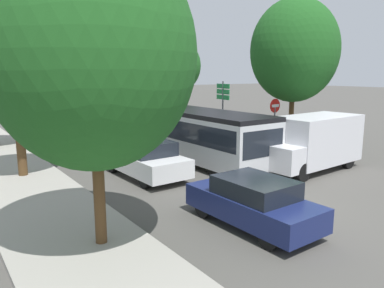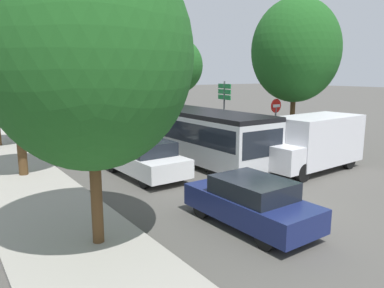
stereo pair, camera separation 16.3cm
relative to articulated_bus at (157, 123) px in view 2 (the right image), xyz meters
The scene contains 17 objects.
ground_plane 10.42m from the articulated_bus, 98.77° to the right, with size 200.00×200.00×0.00m, color #4F4C47.
articulated_bus is the anchor object (origin of this frame).
city_bus_rear 27.11m from the articulated_bus, 97.16° to the left, with size 3.27×11.82×2.52m.
queued_car_navy 11.37m from the articulated_bus, 106.75° to the right, with size 1.73×3.91×1.35m.
queued_car_white 5.88m from the articulated_bus, 124.54° to the right, with size 1.92×4.33×1.49m.
queued_car_graphite 3.72m from the articulated_bus, 157.91° to the left, with size 1.85×4.18×1.44m.
queued_car_red 7.70m from the articulated_bus, 114.83° to the left, with size 1.89×4.28×1.47m.
queued_car_blue 13.56m from the articulated_bus, 103.95° to the left, with size 1.89×4.27×1.47m.
white_van 8.54m from the articulated_bus, 68.85° to the right, with size 5.10×2.22×2.31m.
traffic_light 3.82m from the articulated_bus, 123.14° to the right, with size 0.35×0.38×3.40m.
no_entry_sign 6.34m from the articulated_bus, 48.74° to the right, with size 0.70×0.08×2.82m.
direction_sign_post 4.96m from the articulated_bus, ahead, with size 0.25×1.39×3.60m.
tree_left_near 12.46m from the articulated_bus, 126.18° to the right, with size 4.55×4.55×7.05m.
tree_left_mid 8.47m from the articulated_bus, 162.98° to the right, with size 3.73×3.73×6.91m.
tree_right_near 8.17m from the articulated_bus, 41.13° to the right, with size 4.48×4.48×7.85m.
tree_right_mid 9.44m from the articulated_bus, 52.44° to the left, with size 4.54×4.54×6.88m.
tree_right_far 17.15m from the articulated_bus, 71.61° to the left, with size 3.80×3.80×6.64m.
Camera 2 is at (-8.45, -7.65, 4.10)m, focal length 35.00 mm.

